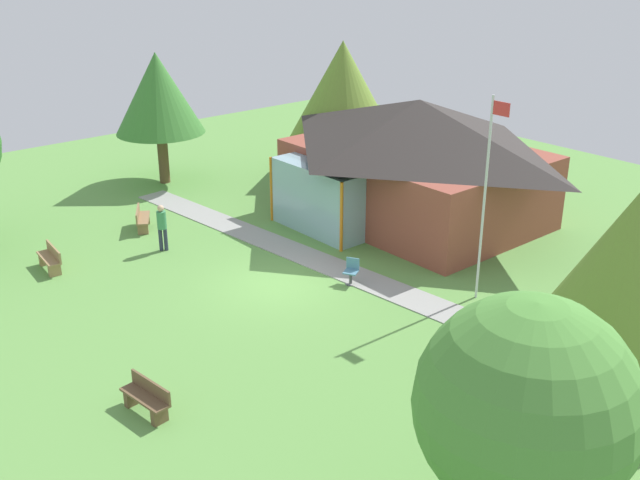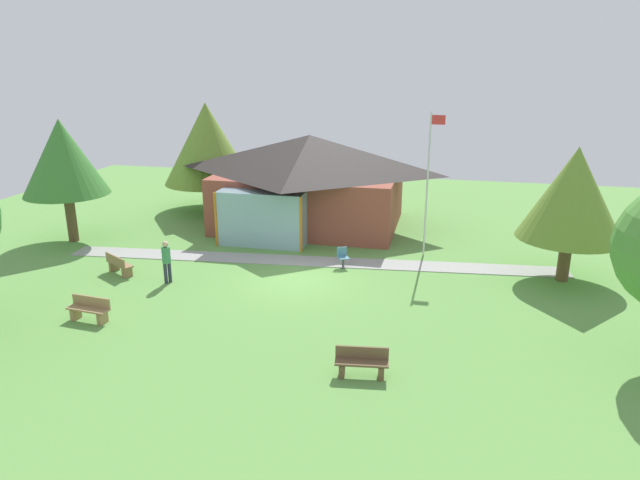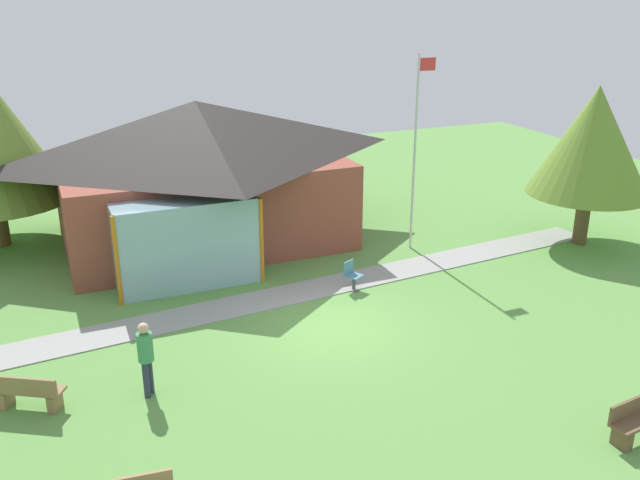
{
  "view_description": "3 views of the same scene",
  "coord_description": "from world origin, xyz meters",
  "px_view_note": "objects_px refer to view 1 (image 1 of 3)",
  "views": [
    {
      "loc": [
        17.93,
        -13.47,
        10.73
      ],
      "look_at": [
        0.35,
        1.44,
        1.27
      ],
      "focal_mm": 42.2,
      "sensor_mm": 36.0,
      "label": 1
    },
    {
      "loc": [
        5.65,
        -20.95,
        8.54
      ],
      "look_at": [
        0.47,
        2.03,
        1.07
      ],
      "focal_mm": 32.11,
      "sensor_mm": 36.0,
      "label": 2
    },
    {
      "loc": [
        -6.6,
        -14.92,
        8.4
      ],
      "look_at": [
        0.73,
        2.34,
        1.47
      ],
      "focal_mm": 38.79,
      "sensor_mm": 36.0,
      "label": 3
    }
  ],
  "objects_px": {
    "bench_front_right": "(147,398)",
    "tree_far_east": "(526,406)",
    "patio_chair_lawn_spare": "(351,272)",
    "visitor_strolling_lawn": "(162,224)",
    "pavilion": "(413,158)",
    "tree_behind_pavilion_left": "(343,91)",
    "bench_front_left": "(51,259)",
    "tree_west_hedge": "(158,94)",
    "tree_east_hedge": "(628,266)",
    "bench_mid_left": "(142,219)",
    "flagpole": "(486,192)"
  },
  "relations": [
    {
      "from": "flagpole",
      "to": "bench_mid_left",
      "type": "xyz_separation_m",
      "value": [
        -12.24,
        -5.22,
        -3.12
      ]
    },
    {
      "from": "tree_far_east",
      "to": "patio_chair_lawn_spare",
      "type": "bearing_deg",
      "value": 150.78
    },
    {
      "from": "visitor_strolling_lawn",
      "to": "tree_far_east",
      "type": "distance_m",
      "value": 17.54
    },
    {
      "from": "pavilion",
      "to": "tree_west_hedge",
      "type": "xyz_separation_m",
      "value": [
        -10.61,
        -5.25,
        1.61
      ]
    },
    {
      "from": "patio_chair_lawn_spare",
      "to": "flagpole",
      "type": "bearing_deg",
      "value": -174.24
    },
    {
      "from": "bench_mid_left",
      "to": "tree_west_hedge",
      "type": "distance_m",
      "value": 7.01
    },
    {
      "from": "patio_chair_lawn_spare",
      "to": "tree_west_hedge",
      "type": "xyz_separation_m",
      "value": [
        -13.59,
        0.76,
        3.69
      ]
    },
    {
      "from": "pavilion",
      "to": "tree_west_hedge",
      "type": "relative_size",
      "value": 1.73
    },
    {
      "from": "visitor_strolling_lawn",
      "to": "tree_behind_pavilion_left",
      "type": "height_order",
      "value": "tree_behind_pavilion_left"
    },
    {
      "from": "bench_front_right",
      "to": "tree_far_east",
      "type": "height_order",
      "value": "tree_far_east"
    },
    {
      "from": "pavilion",
      "to": "bench_front_right",
      "type": "distance_m",
      "value": 15.63
    },
    {
      "from": "bench_mid_left",
      "to": "patio_chair_lawn_spare",
      "type": "distance_m",
      "value": 9.35
    },
    {
      "from": "bench_front_right",
      "to": "pavilion",
      "type": "bearing_deg",
      "value": -77.62
    },
    {
      "from": "tree_far_east",
      "to": "tree_east_hedge",
      "type": "bearing_deg",
      "value": 105.24
    },
    {
      "from": "tree_west_hedge",
      "to": "bench_front_left",
      "type": "bearing_deg",
      "value": -52.01
    },
    {
      "from": "tree_far_east",
      "to": "tree_behind_pavilion_left",
      "type": "distance_m",
      "value": 24.57
    },
    {
      "from": "flagpole",
      "to": "bench_front_left",
      "type": "distance_m",
      "value": 14.67
    },
    {
      "from": "pavilion",
      "to": "tree_behind_pavilion_left",
      "type": "xyz_separation_m",
      "value": [
        -6.49,
        2.06,
        1.4
      ]
    },
    {
      "from": "bench_mid_left",
      "to": "tree_east_hedge",
      "type": "height_order",
      "value": "tree_east_hedge"
    },
    {
      "from": "flagpole",
      "to": "tree_far_east",
      "type": "distance_m",
      "value": 11.09
    },
    {
      "from": "flagpole",
      "to": "tree_west_hedge",
      "type": "bearing_deg",
      "value": -174.68
    },
    {
      "from": "bench_mid_left",
      "to": "tree_far_east",
      "type": "xyz_separation_m",
      "value": [
        19.58,
        -3.08,
        3.12
      ]
    },
    {
      "from": "bench_mid_left",
      "to": "bench_front_right",
      "type": "height_order",
      "value": "same"
    },
    {
      "from": "tree_far_east",
      "to": "bench_mid_left",
      "type": "bearing_deg",
      "value": 171.05
    },
    {
      "from": "flagpole",
      "to": "visitor_strolling_lawn",
      "type": "height_order",
      "value": "flagpole"
    },
    {
      "from": "bench_front_right",
      "to": "visitor_strolling_lawn",
      "type": "distance_m",
      "value": 10.13
    },
    {
      "from": "tree_behind_pavilion_left",
      "to": "visitor_strolling_lawn",
      "type": "bearing_deg",
      "value": -75.21
    },
    {
      "from": "tree_west_hedge",
      "to": "tree_behind_pavilion_left",
      "type": "bearing_deg",
      "value": 60.61
    },
    {
      "from": "pavilion",
      "to": "bench_front_left",
      "type": "height_order",
      "value": "pavilion"
    },
    {
      "from": "bench_mid_left",
      "to": "patio_chair_lawn_spare",
      "type": "bearing_deg",
      "value": 48.9
    },
    {
      "from": "bench_front_right",
      "to": "patio_chair_lawn_spare",
      "type": "distance_m",
      "value": 8.88
    },
    {
      "from": "visitor_strolling_lawn",
      "to": "tree_east_hedge",
      "type": "relative_size",
      "value": 0.32
    },
    {
      "from": "patio_chair_lawn_spare",
      "to": "visitor_strolling_lawn",
      "type": "xyz_separation_m",
      "value": [
        -6.48,
        -3.32,
        0.61
      ]
    },
    {
      "from": "visitor_strolling_lawn",
      "to": "tree_far_east",
      "type": "xyz_separation_m",
      "value": [
        17.16,
        -2.66,
        2.5
      ]
    },
    {
      "from": "bench_mid_left",
      "to": "bench_front_left",
      "type": "relative_size",
      "value": 0.98
    },
    {
      "from": "visitor_strolling_lawn",
      "to": "tree_west_hedge",
      "type": "height_order",
      "value": "tree_west_hedge"
    },
    {
      "from": "tree_far_east",
      "to": "tree_west_hedge",
      "type": "height_order",
      "value": "tree_west_hedge"
    },
    {
      "from": "visitor_strolling_lawn",
      "to": "tree_behind_pavilion_left",
      "type": "relative_size",
      "value": 0.28
    },
    {
      "from": "patio_chair_lawn_spare",
      "to": "bench_front_left",
      "type": "bearing_deg",
      "value": 14.52
    },
    {
      "from": "bench_front_left",
      "to": "visitor_strolling_lawn",
      "type": "distance_m",
      "value": 3.96
    },
    {
      "from": "pavilion",
      "to": "flagpole",
      "type": "relative_size",
      "value": 1.59
    },
    {
      "from": "flagpole",
      "to": "bench_front_right",
      "type": "bearing_deg",
      "value": -96.24
    },
    {
      "from": "bench_front_right",
      "to": "tree_east_hedge",
      "type": "bearing_deg",
      "value": -133.84
    },
    {
      "from": "bench_front_left",
      "to": "tree_east_hedge",
      "type": "relative_size",
      "value": 0.28
    },
    {
      "from": "bench_mid_left",
      "to": "tree_behind_pavilion_left",
      "type": "relative_size",
      "value": 0.24
    },
    {
      "from": "flagpole",
      "to": "visitor_strolling_lawn",
      "type": "xyz_separation_m",
      "value": [
        -9.82,
        -5.65,
        -2.5
      ]
    },
    {
      "from": "bench_front_left",
      "to": "tree_east_hedge",
      "type": "xyz_separation_m",
      "value": [
        16.38,
        7.55,
        3.17
      ]
    },
    {
      "from": "bench_mid_left",
      "to": "tree_west_hedge",
      "type": "bearing_deg",
      "value": 173.07
    },
    {
      "from": "pavilion",
      "to": "tree_far_east",
      "type": "relative_size",
      "value": 1.89
    },
    {
      "from": "tree_behind_pavilion_left",
      "to": "tree_west_hedge",
      "type": "xyz_separation_m",
      "value": [
        -4.11,
        -7.3,
        0.21
      ]
    }
  ]
}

